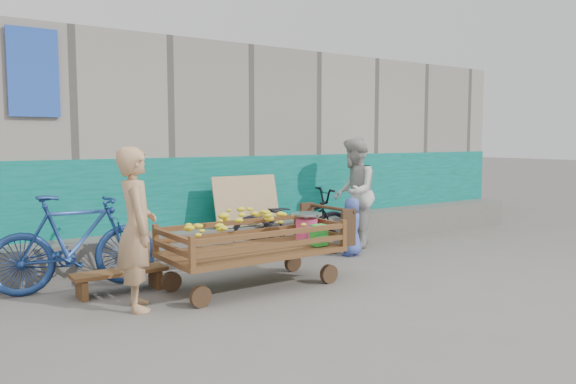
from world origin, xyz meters
TOP-DOWN VIEW (x-y plane):
  - ground at (0.00, 0.00)m, footprint 80.00×80.00m
  - building_wall at (-0.00, 4.05)m, footprint 12.00×3.50m
  - banana_cart at (-0.49, 0.85)m, footprint 2.13×0.97m
  - bench at (-1.74, 1.46)m, footprint 1.00×0.30m
  - vendor_man at (-1.77, 0.81)m, footprint 0.50×0.65m
  - woman at (2.02, 1.95)m, footprint 1.02×1.02m
  - child at (1.59, 1.50)m, footprint 0.46×0.37m
  - bicycle_dark at (0.87, 1.92)m, footprint 1.92×1.07m
  - bicycle_blue at (-2.09, 1.85)m, footprint 1.80×0.67m

SIDE VIEW (x-z plane):
  - ground at x=0.00m, z-range 0.00..0.00m
  - bench at x=-1.74m, z-range 0.06..0.31m
  - child at x=1.59m, z-range 0.00..0.83m
  - bicycle_dark at x=0.87m, z-range 0.00..0.96m
  - bicycle_blue at x=-2.09m, z-range 0.00..1.06m
  - banana_cart at x=-0.49m, z-range 0.16..1.07m
  - vendor_man at x=-1.77m, z-range 0.00..1.58m
  - woman at x=2.02m, z-range 0.00..1.67m
  - building_wall at x=0.00m, z-range -0.03..2.97m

